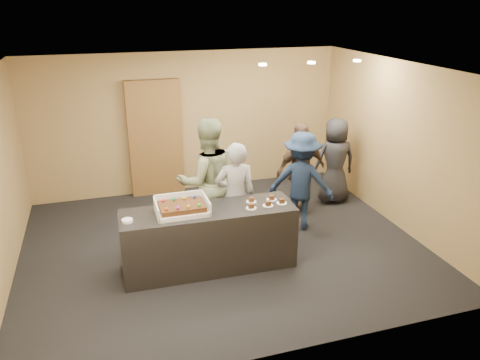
{
  "coord_description": "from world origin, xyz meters",
  "views": [
    {
      "loc": [
        -1.64,
        -6.23,
        3.59
      ],
      "look_at": [
        0.29,
        0.0,
        1.06
      ],
      "focal_mm": 35.0,
      "sensor_mm": 36.0,
      "label": 1
    }
  ],
  "objects_px": {
    "sheet_cake": "(182,206)",
    "person_server_grey": "(235,197)",
    "person_sage_man": "(207,181)",
    "person_dark_suit": "(335,161)",
    "person_navy_man": "(301,181)",
    "cake_box": "(182,209)",
    "plate_stack": "(127,221)",
    "person_brown_extra": "(301,170)",
    "serving_counter": "(209,239)",
    "storage_cabinet": "(156,139)"
  },
  "relations": [
    {
      "from": "cake_box",
      "to": "person_navy_man",
      "type": "distance_m",
      "value": 2.23
    },
    {
      "from": "cake_box",
      "to": "person_brown_extra",
      "type": "distance_m",
      "value": 2.64
    },
    {
      "from": "person_server_grey",
      "to": "person_sage_man",
      "type": "height_order",
      "value": "person_sage_man"
    },
    {
      "from": "storage_cabinet",
      "to": "person_brown_extra",
      "type": "distance_m",
      "value": 2.83
    },
    {
      "from": "serving_counter",
      "to": "plate_stack",
      "type": "bearing_deg",
      "value": -175.47
    },
    {
      "from": "person_dark_suit",
      "to": "person_sage_man",
      "type": "bearing_deg",
      "value": 20.33
    },
    {
      "from": "person_sage_man",
      "to": "person_brown_extra",
      "type": "distance_m",
      "value": 1.83
    },
    {
      "from": "storage_cabinet",
      "to": "person_navy_man",
      "type": "bearing_deg",
      "value": -47.01
    },
    {
      "from": "plate_stack",
      "to": "person_dark_suit",
      "type": "height_order",
      "value": "person_dark_suit"
    },
    {
      "from": "plate_stack",
      "to": "person_brown_extra",
      "type": "xyz_separation_m",
      "value": [
        3.05,
        1.34,
        -0.09
      ]
    },
    {
      "from": "serving_counter",
      "to": "cake_box",
      "type": "height_order",
      "value": "cake_box"
    },
    {
      "from": "person_sage_man",
      "to": "person_dark_suit",
      "type": "xyz_separation_m",
      "value": [
        2.59,
        0.76,
        -0.18
      ]
    },
    {
      "from": "plate_stack",
      "to": "person_brown_extra",
      "type": "distance_m",
      "value": 3.33
    },
    {
      "from": "serving_counter",
      "to": "person_navy_man",
      "type": "bearing_deg",
      "value": 25.56
    },
    {
      "from": "serving_counter",
      "to": "storage_cabinet",
      "type": "distance_m",
      "value": 3.06
    },
    {
      "from": "cake_box",
      "to": "person_navy_man",
      "type": "relative_size",
      "value": 0.42
    },
    {
      "from": "person_dark_suit",
      "to": "person_server_grey",
      "type": "bearing_deg",
      "value": 31.02
    },
    {
      "from": "cake_box",
      "to": "person_brown_extra",
      "type": "relative_size",
      "value": 0.42
    },
    {
      "from": "cake_box",
      "to": "person_brown_extra",
      "type": "xyz_separation_m",
      "value": [
        2.32,
        1.26,
        -0.12
      ]
    },
    {
      "from": "serving_counter",
      "to": "sheet_cake",
      "type": "bearing_deg",
      "value": -178.41
    },
    {
      "from": "sheet_cake",
      "to": "person_brown_extra",
      "type": "xyz_separation_m",
      "value": [
        2.32,
        1.28,
        -0.17
      ]
    },
    {
      "from": "sheet_cake",
      "to": "person_sage_man",
      "type": "bearing_deg",
      "value": 56.75
    },
    {
      "from": "cake_box",
      "to": "person_dark_suit",
      "type": "height_order",
      "value": "person_dark_suit"
    },
    {
      "from": "serving_counter",
      "to": "person_brown_extra",
      "type": "height_order",
      "value": "person_brown_extra"
    },
    {
      "from": "cake_box",
      "to": "person_sage_man",
      "type": "xyz_separation_m",
      "value": [
        0.55,
        0.82,
        0.04
      ]
    },
    {
      "from": "cake_box",
      "to": "plate_stack",
      "type": "distance_m",
      "value": 0.73
    },
    {
      "from": "sheet_cake",
      "to": "person_dark_suit",
      "type": "bearing_deg",
      "value": 27.01
    },
    {
      "from": "person_server_grey",
      "to": "person_navy_man",
      "type": "bearing_deg",
      "value": -158.23
    },
    {
      "from": "person_brown_extra",
      "to": "cake_box",
      "type": "bearing_deg",
      "value": 17.79
    },
    {
      "from": "plate_stack",
      "to": "person_brown_extra",
      "type": "bearing_deg",
      "value": 23.74
    },
    {
      "from": "serving_counter",
      "to": "sheet_cake",
      "type": "xyz_separation_m",
      "value": [
        -0.36,
        0.0,
        0.55
      ]
    },
    {
      "from": "person_sage_man",
      "to": "plate_stack",
      "type": "bearing_deg",
      "value": 31.38
    },
    {
      "from": "cake_box",
      "to": "plate_stack",
      "type": "bearing_deg",
      "value": -173.61
    },
    {
      "from": "serving_counter",
      "to": "cake_box",
      "type": "xyz_separation_m",
      "value": [
        -0.36,
        0.03,
        0.5
      ]
    },
    {
      "from": "serving_counter",
      "to": "storage_cabinet",
      "type": "height_order",
      "value": "storage_cabinet"
    },
    {
      "from": "person_sage_man",
      "to": "person_navy_man",
      "type": "distance_m",
      "value": 1.56
    },
    {
      "from": "person_server_grey",
      "to": "sheet_cake",
      "type": "bearing_deg",
      "value": 33.83
    },
    {
      "from": "person_dark_suit",
      "to": "storage_cabinet",
      "type": "bearing_deg",
      "value": -19.8
    },
    {
      "from": "serving_counter",
      "to": "person_sage_man",
      "type": "distance_m",
      "value": 1.02
    },
    {
      "from": "sheet_cake",
      "to": "person_brown_extra",
      "type": "distance_m",
      "value": 2.66
    },
    {
      "from": "cake_box",
      "to": "sheet_cake",
      "type": "bearing_deg",
      "value": -90.94
    },
    {
      "from": "cake_box",
      "to": "person_server_grey",
      "type": "height_order",
      "value": "person_server_grey"
    },
    {
      "from": "plate_stack",
      "to": "person_navy_man",
      "type": "relative_size",
      "value": 0.09
    },
    {
      "from": "storage_cabinet",
      "to": "person_dark_suit",
      "type": "xyz_separation_m",
      "value": [
        3.09,
        -1.36,
        -0.31
      ]
    },
    {
      "from": "plate_stack",
      "to": "person_navy_man",
      "type": "xyz_separation_m",
      "value": [
        2.83,
        0.83,
        -0.1
      ]
    },
    {
      "from": "cake_box",
      "to": "person_sage_man",
      "type": "bearing_deg",
      "value": 55.95
    },
    {
      "from": "cake_box",
      "to": "person_navy_man",
      "type": "xyz_separation_m",
      "value": [
        2.1,
        0.75,
        -0.12
      ]
    },
    {
      "from": "person_server_grey",
      "to": "person_sage_man",
      "type": "xyz_separation_m",
      "value": [
        -0.33,
        0.39,
        0.14
      ]
    },
    {
      "from": "sheet_cake",
      "to": "person_server_grey",
      "type": "bearing_deg",
      "value": 27.0
    },
    {
      "from": "sheet_cake",
      "to": "plate_stack",
      "type": "xyz_separation_m",
      "value": [
        -0.73,
        -0.06,
        -0.08
      ]
    }
  ]
}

